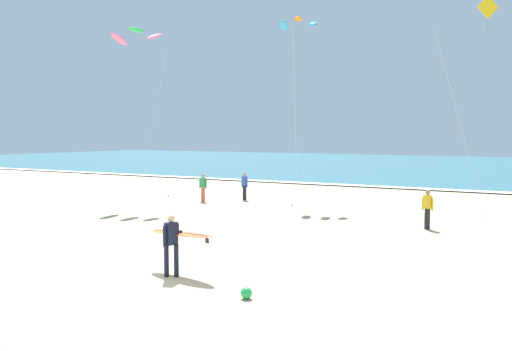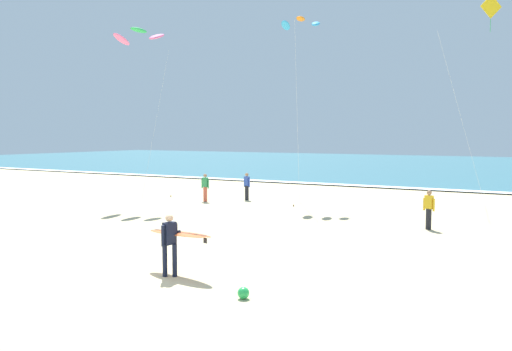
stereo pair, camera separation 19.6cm
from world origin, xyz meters
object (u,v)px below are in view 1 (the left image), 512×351
Objects in this scene: kite_diamond_golden_high at (486,15)px; bystander_yellow_top at (427,209)px; kite_arc_amber_near at (298,23)px; surfer_lead at (176,237)px; bystander_blue_top at (245,186)px; bystander_green_top at (203,187)px; beach_ball at (246,293)px; kite_arc_emerald_low at (136,35)px.

bystander_yellow_top is (-0.89, -8.82, -9.27)m from kite_diamond_golden_high.
kite_arc_amber_near is 0.93× the size of kite_diamond_golden_high.
surfer_lead reaches higher than bystander_blue_top.
bystander_green_top is (-4.75, -2.46, -9.12)m from kite_arc_amber_near.
kite_arc_amber_near reaches higher than beach_ball.
kite_diamond_golden_high is 18.58m from kite_arc_emerald_low.
kite_arc_amber_near is at bearing 147.40° from bystander_yellow_top.
surfer_lead is 17.88m from kite_arc_emerald_low.
kite_arc_emerald_low is at bearing 178.28° from bystander_yellow_top.
bystander_blue_top is at bearing -161.29° from kite_diamond_golden_high.
bystander_yellow_top is at bearing -12.29° from bystander_green_top.
kite_diamond_golden_high is 22.84m from beach_ball.
kite_arc_emerald_low is at bearing 139.36° from beach_ball.
bystander_yellow_top is at bearing -22.30° from bystander_blue_top.
bystander_green_top is (-13.03, 2.84, 0.00)m from bystander_yellow_top.
kite_arc_emerald_low is 9.09m from bystander_green_top.
beach_ball is at bearing -68.51° from kite_arc_amber_near.
bystander_green_top is (-13.93, -5.98, -9.27)m from kite_diamond_golden_high.
kite_arc_emerald_low is at bearing -135.78° from bystander_blue_top.
kite_arc_amber_near is at bearing 11.53° from bystander_blue_top.
kite_arc_emerald_low is at bearing -146.91° from kite_arc_amber_near.
kite_arc_emerald_low is 17.78m from bystander_yellow_top.
kite_arc_amber_near reaches higher than bystander_blue_top.
bystander_green_top is at bearing 128.31° from beach_ball.
kite_diamond_golden_high is at bearing 18.71° from bystander_blue_top.
kite_diamond_golden_high reaches higher than bystander_yellow_top.
kite_diamond_golden_high is 1.16× the size of kite_arc_emerald_low.
beach_ball is (9.74, -16.25, -0.67)m from bystander_blue_top.
kite_diamond_golden_high reaches higher than surfer_lead.
bystander_green_top is (-1.66, -1.83, 0.00)m from bystander_blue_top.
kite_arc_amber_near is at bearing 111.49° from beach_ball.
bystander_yellow_top is at bearing -1.72° from kite_arc_emerald_low.
beach_ball is at bearing -59.07° from bystander_blue_top.
kite_diamond_golden_high is at bearing 23.24° from bystander_green_top.
kite_diamond_golden_high reaches higher than kite_arc_emerald_low.
bystander_green_top is 18.40m from beach_ball.
surfer_lead reaches higher than beach_ball.
kite_arc_amber_near is at bearing -158.99° from kite_diamond_golden_high.
kite_arc_emerald_low is 34.18× the size of beach_ball.
kite_arc_emerald_low reaches higher than bystander_green_top.
bystander_green_top is at bearing -156.76° from kite_diamond_golden_high.
bystander_blue_top is at bearing 157.70° from bystander_yellow_top.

